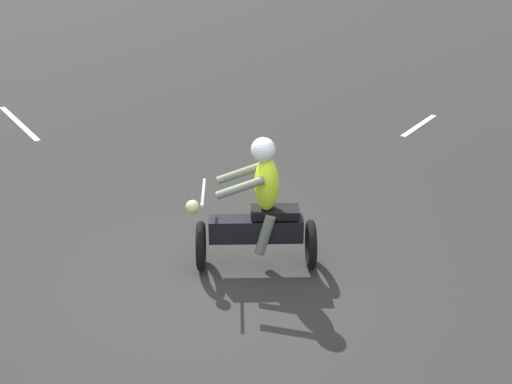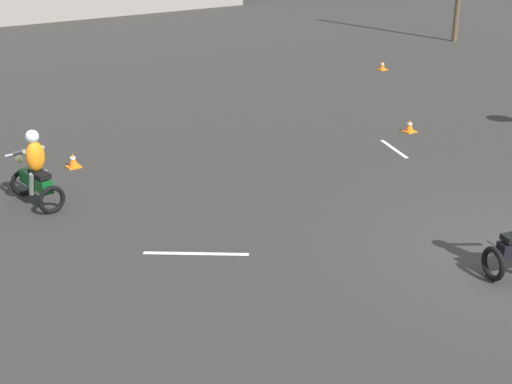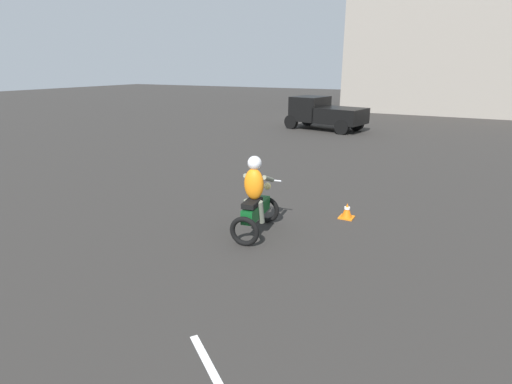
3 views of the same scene
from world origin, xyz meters
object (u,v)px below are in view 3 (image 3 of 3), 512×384
pickup_truck (324,112)px  utility_pole_far (434,53)px  motorcycle_rider_background (255,201)px  traffic_cone_mid_center (347,211)px

pickup_truck → utility_pole_far: utility_pole_far is taller
motorcycle_rider_background → pickup_truck: size_ratio=0.37×
traffic_cone_mid_center → utility_pole_far: utility_pole_far is taller
motorcycle_rider_background → pickup_truck: 14.67m
pickup_truck → utility_pole_far: 11.61m
traffic_cone_mid_center → utility_pole_far: (-0.51, 22.80, 4.02)m
traffic_cone_mid_center → motorcycle_rider_background: bearing=-129.0°
motorcycle_rider_background → traffic_cone_mid_center: 2.34m
motorcycle_rider_background → pickup_truck: bearing=95.6°
motorcycle_rider_background → utility_pole_far: (0.93, 24.57, 3.46)m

